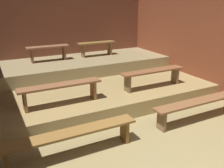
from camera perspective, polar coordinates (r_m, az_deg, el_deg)
The scene contains 11 objects.
ground at distance 5.37m, azimuth -1.27°, elevation -5.36°, with size 5.80×6.12×0.08m, color #8F7E52.
wall_back at distance 7.48m, azimuth -10.69°, elevation 10.55°, with size 5.80×0.06×2.25m, color brown.
wall_right at distance 6.51m, azimuth 19.26°, elevation 8.63°, with size 0.06×6.12×2.25m, color brown.
platform_lower at distance 6.08m, azimuth -5.17°, elevation -0.46°, with size 5.00×3.47×0.32m, color #9A804F.
platform_middle at distance 6.79m, azimuth -8.15°, elevation 4.26°, with size 5.00×1.69×0.32m, color #8F7F57.
bench_floor_left at distance 3.62m, azimuth -9.37°, elevation -11.88°, with size 2.00×0.26×0.40m.
bench_floor_right at distance 4.89m, azimuth 19.65°, elevation -4.37°, with size 2.00×0.26×0.40m.
bench_lower_left at distance 4.59m, azimuth -11.84°, elevation -1.05°, with size 1.53×0.26×0.40m.
bench_lower_right at distance 5.48m, azimuth 9.46°, elevation 2.37°, with size 1.53×0.26×0.40m.
bench_middle_left at distance 6.71m, azimuth -14.65°, elevation 7.66°, with size 1.09×0.26×0.40m.
bench_middle_right at distance 7.15m, azimuth -3.59°, elevation 8.88°, with size 1.09×0.26×0.40m.
Camera 1 is at (-2.16, -1.73, 2.16)m, focal length 39.37 mm.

